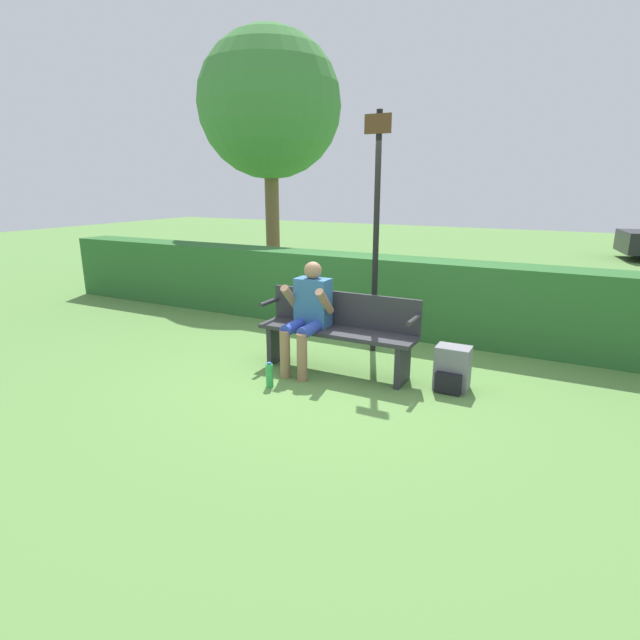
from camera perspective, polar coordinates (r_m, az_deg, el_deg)
name	(u,v)px	position (r m, az deg, el deg)	size (l,w,h in m)	color
ground_plane	(336,371)	(5.61, 1.84, -5.90)	(40.00, 40.00, 0.00)	#5B8942
hedge_back	(391,295)	(7.04, 8.15, 2.83)	(12.00, 0.59, 1.05)	#2D662D
park_bench	(339,330)	(5.50, 2.14, -1.09)	(1.77, 0.41, 0.87)	#2D2D33
person_seated	(308,311)	(5.48, -1.36, 1.01)	(0.52, 0.61, 1.21)	#336699
backpack	(452,369)	(5.25, 14.86, -5.46)	(0.34, 0.32, 0.45)	slate
water_bottle	(270,375)	(5.18, -5.79, -6.31)	(0.08, 0.08, 0.27)	green
signpost	(376,226)	(6.01, 6.44, 10.60)	(0.31, 0.09, 2.83)	black
tree	(270,106)	(11.06, -5.77, 23.17)	(2.92, 2.92, 5.03)	brown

